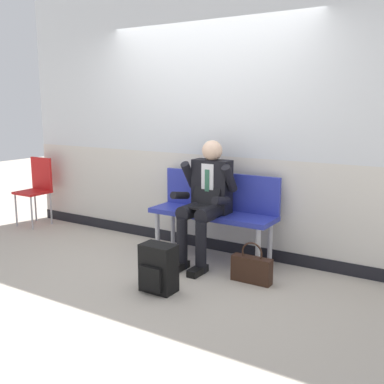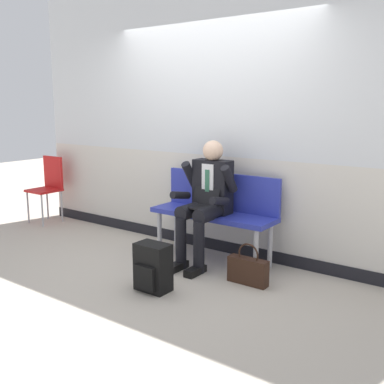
{
  "view_description": "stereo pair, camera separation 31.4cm",
  "coord_description": "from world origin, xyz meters",
  "px_view_note": "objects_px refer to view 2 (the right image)",
  "views": [
    {
      "loc": [
        2.55,
        -3.82,
        1.64
      ],
      "look_at": [
        0.12,
        0.05,
        0.75
      ],
      "focal_mm": 42.88,
      "sensor_mm": 36.0,
      "label": 1
    },
    {
      "loc": [
        2.81,
        -3.64,
        1.64
      ],
      "look_at": [
        0.12,
        0.05,
        0.75
      ],
      "focal_mm": 42.88,
      "sensor_mm": 36.0,
      "label": 2
    }
  ],
  "objects_px": {
    "bench_with_person": "(216,207)",
    "folding_chair": "(49,183)",
    "backpack": "(153,268)",
    "person_seated": "(206,199)",
    "handbag": "(248,270)"
  },
  "relations": [
    {
      "from": "backpack",
      "to": "person_seated",
      "type": "bearing_deg",
      "value": 91.84
    },
    {
      "from": "person_seated",
      "to": "handbag",
      "type": "relative_size",
      "value": 3.27
    },
    {
      "from": "folding_chair",
      "to": "backpack",
      "type": "bearing_deg",
      "value": -19.75
    },
    {
      "from": "bench_with_person",
      "to": "handbag",
      "type": "relative_size",
      "value": 3.52
    },
    {
      "from": "person_seated",
      "to": "folding_chair",
      "type": "height_order",
      "value": "person_seated"
    },
    {
      "from": "backpack",
      "to": "handbag",
      "type": "height_order",
      "value": "backpack"
    },
    {
      "from": "person_seated",
      "to": "folding_chair",
      "type": "distance_m",
      "value": 2.74
    },
    {
      "from": "backpack",
      "to": "folding_chair",
      "type": "height_order",
      "value": "folding_chair"
    },
    {
      "from": "backpack",
      "to": "folding_chair",
      "type": "bearing_deg",
      "value": 160.25
    },
    {
      "from": "bench_with_person",
      "to": "backpack",
      "type": "bearing_deg",
      "value": -88.5
    },
    {
      "from": "backpack",
      "to": "handbag",
      "type": "xyz_separation_m",
      "value": [
        0.61,
        0.63,
        -0.08
      ]
    },
    {
      "from": "bench_with_person",
      "to": "folding_chair",
      "type": "xyz_separation_m",
      "value": [
        -2.74,
        -0.07,
        -0.01
      ]
    },
    {
      "from": "bench_with_person",
      "to": "person_seated",
      "type": "bearing_deg",
      "value": -90.0
    },
    {
      "from": "bench_with_person",
      "to": "handbag",
      "type": "height_order",
      "value": "bench_with_person"
    },
    {
      "from": "bench_with_person",
      "to": "person_seated",
      "type": "relative_size",
      "value": 1.07
    }
  ]
}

